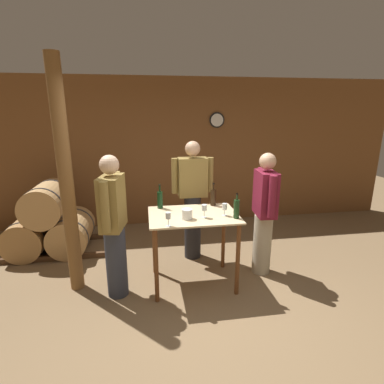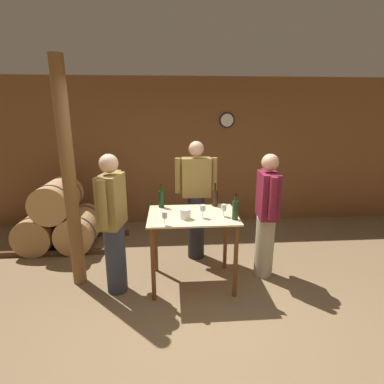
% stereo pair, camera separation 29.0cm
% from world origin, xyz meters
% --- Properties ---
extents(ground_plane, '(14.00, 14.00, 0.00)m').
position_xyz_m(ground_plane, '(0.00, 0.00, 0.00)').
color(ground_plane, brown).
extents(back_wall, '(8.40, 0.08, 2.70)m').
position_xyz_m(back_wall, '(0.00, 2.84, 1.35)').
color(back_wall, brown).
rests_on(back_wall, ground_plane).
extents(barrel_rack, '(2.02, 0.86, 1.08)m').
position_xyz_m(barrel_rack, '(-2.11, 1.86, 0.44)').
color(barrel_rack, '#4C331E').
rests_on(barrel_rack, ground_plane).
extents(tasting_table, '(1.06, 0.77, 0.92)m').
position_xyz_m(tasting_table, '(-0.10, 0.63, 0.74)').
color(tasting_table, beige).
rests_on(tasting_table, ground_plane).
extents(wooden_post, '(0.16, 0.16, 2.70)m').
position_xyz_m(wooden_post, '(-1.53, 0.75, 1.35)').
color(wooden_post, brown).
rests_on(wooden_post, ground_plane).
extents(wine_bottle_far_left, '(0.07, 0.07, 0.31)m').
position_xyz_m(wine_bottle_far_left, '(-0.47, 0.93, 1.04)').
color(wine_bottle_far_left, black).
rests_on(wine_bottle_far_left, tasting_table).
extents(wine_bottle_left, '(0.08, 0.08, 0.30)m').
position_xyz_m(wine_bottle_left, '(0.22, 0.93, 1.03)').
color(wine_bottle_left, black).
rests_on(wine_bottle_left, tasting_table).
extents(wine_bottle_center, '(0.07, 0.07, 0.30)m').
position_xyz_m(wine_bottle_center, '(0.37, 0.42, 1.04)').
color(wine_bottle_center, '#193819').
rests_on(wine_bottle_center, tasting_table).
extents(wine_glass_near_left, '(0.06, 0.06, 0.16)m').
position_xyz_m(wine_glass_near_left, '(-0.42, 0.30, 1.03)').
color(wine_glass_near_left, silver).
rests_on(wine_glass_near_left, tasting_table).
extents(wine_glass_near_center, '(0.06, 0.06, 0.16)m').
position_xyz_m(wine_glass_near_center, '(0.01, 0.50, 1.03)').
color(wine_glass_near_center, silver).
rests_on(wine_glass_near_center, tasting_table).
extents(wine_glass_near_right, '(0.06, 0.06, 0.15)m').
position_xyz_m(wine_glass_near_right, '(0.26, 0.53, 1.02)').
color(wine_glass_near_right, silver).
rests_on(wine_glass_near_right, tasting_table).
extents(ice_bucket, '(0.12, 0.12, 0.12)m').
position_xyz_m(ice_bucket, '(-0.19, 0.49, 0.98)').
color(ice_bucket, white).
rests_on(ice_bucket, tasting_table).
extents(person_host, '(0.59, 0.24, 1.72)m').
position_xyz_m(person_host, '(0.01, 1.33, 0.91)').
color(person_host, '#232328').
rests_on(person_host, ground_plane).
extents(person_visitor_with_scarf, '(0.25, 0.59, 1.62)m').
position_xyz_m(person_visitor_with_scarf, '(0.85, 0.75, 0.85)').
color(person_visitor_with_scarf, '#B7AD93').
rests_on(person_visitor_with_scarf, ground_plane).
extents(person_visitor_bearded, '(0.29, 0.58, 1.67)m').
position_xyz_m(person_visitor_bearded, '(-1.02, 0.52, 0.88)').
color(person_visitor_bearded, '#333847').
rests_on(person_visitor_bearded, ground_plane).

